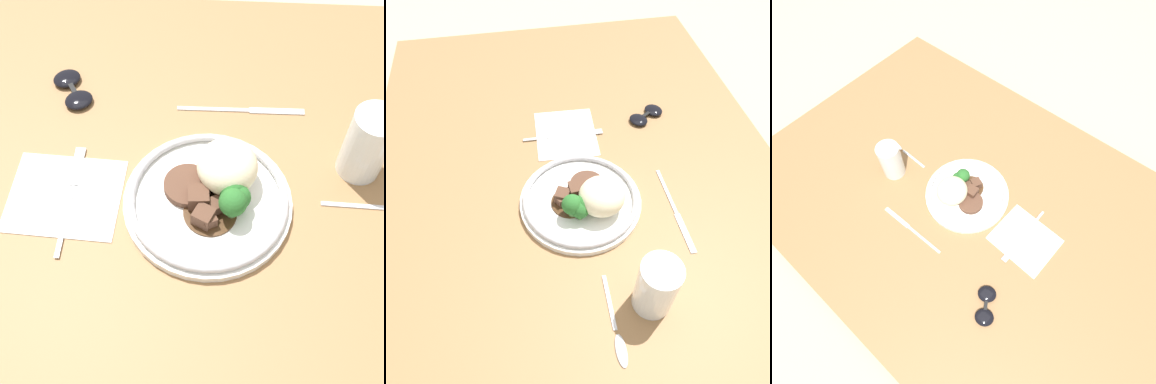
# 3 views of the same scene
# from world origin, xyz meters

# --- Properties ---
(ground_plane) EXTENTS (8.00, 8.00, 0.00)m
(ground_plane) POSITION_xyz_m (0.00, 0.00, 0.00)
(ground_plane) COLOR tan
(dining_table) EXTENTS (1.39, 0.92, 0.03)m
(dining_table) POSITION_xyz_m (0.00, 0.00, 0.02)
(dining_table) COLOR olive
(dining_table) RESTS_ON ground
(napkin) EXTENTS (0.17, 0.15, 0.00)m
(napkin) POSITION_xyz_m (-0.18, -0.01, 0.04)
(napkin) COLOR white
(napkin) RESTS_ON dining_table
(plate) EXTENTS (0.25, 0.25, 0.08)m
(plate) POSITION_xyz_m (0.05, -0.00, 0.06)
(plate) COLOR white
(plate) RESTS_ON dining_table
(juice_glass) EXTENTS (0.07, 0.07, 0.12)m
(juice_glass) POSITION_xyz_m (0.27, 0.07, 0.09)
(juice_glass) COLOR yellow
(juice_glass) RESTS_ON dining_table
(fork) EXTENTS (0.02, 0.19, 0.00)m
(fork) POSITION_xyz_m (-0.17, 0.01, 0.04)
(fork) COLOR silver
(fork) RESTS_ON napkin
(knife) EXTENTS (0.21, 0.01, 0.00)m
(knife) POSITION_xyz_m (0.10, 0.18, 0.04)
(knife) COLOR silver
(knife) RESTS_ON dining_table
(spoon) EXTENTS (0.16, 0.02, 0.01)m
(spoon) POSITION_xyz_m (0.32, 0.00, 0.04)
(spoon) COLOR silver
(spoon) RESTS_ON dining_table
(sunglasses) EXTENTS (0.09, 0.11, 0.01)m
(sunglasses) POSITION_xyz_m (-0.20, 0.20, 0.04)
(sunglasses) COLOR black
(sunglasses) RESTS_ON dining_table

